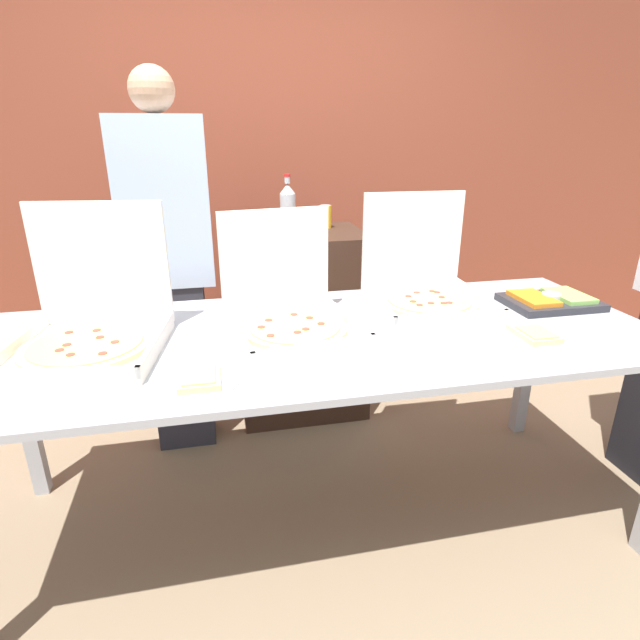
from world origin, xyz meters
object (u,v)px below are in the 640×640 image
object	(u,v)px
soda_bottle	(288,208)
soda_can_silver	(311,224)
pizza_box_far_left	(290,312)
soda_can_colored	(325,217)
person_guest_plaid	(171,267)
pizza_box_near_left	(425,287)
pizza_box_near_right	(91,325)
veggie_tray	(550,301)
paper_plate_front_right	(534,335)
paper_plate_front_center	(200,378)

from	to	relation	value
soda_bottle	soda_can_silver	xyz separation A→B (m)	(0.10, -0.11, -0.07)
pizza_box_far_left	soda_bottle	xyz separation A→B (m)	(0.14, 0.93, 0.24)
soda_can_colored	person_guest_plaid	world-z (taller)	person_guest_plaid
pizza_box_far_left	soda_bottle	size ratio (longest dim) A/B	1.69
person_guest_plaid	pizza_box_far_left	bearing A→B (deg)	123.28
pizza_box_near_left	soda_can_colored	xyz separation A→B (m)	(-0.24, 0.83, 0.17)
pizza_box_near_right	veggie_tray	xyz separation A→B (m)	(1.79, 0.06, -0.06)
paper_plate_front_right	veggie_tray	world-z (taller)	veggie_tray
paper_plate_front_right	soda_can_colored	distance (m)	1.37
pizza_box_near_right	pizza_box_far_left	xyz separation A→B (m)	(0.67, -0.00, -0.01)
soda_bottle	soda_can_silver	world-z (taller)	soda_bottle
pizza_box_near_right	soda_can_colored	world-z (taller)	pizza_box_near_right
soda_can_silver	soda_can_colored	xyz separation A→B (m)	(0.12, 0.20, 0.00)
paper_plate_front_center	paper_plate_front_right	xyz separation A→B (m)	(1.16, 0.09, 0.00)
person_guest_plaid	pizza_box_near_right	bearing A→B (deg)	72.61
paper_plate_front_right	pizza_box_near_left	bearing A→B (deg)	118.79
paper_plate_front_center	soda_can_silver	distance (m)	1.30
pizza_box_near_right	veggie_tray	size ratio (longest dim) A/B	1.47
pizza_box_near_right	paper_plate_front_center	distance (m)	0.49
pizza_box_near_left	veggie_tray	bearing A→B (deg)	-12.13
pizza_box_near_right	soda_can_colored	xyz separation A→B (m)	(1.03, 1.02, 0.17)
paper_plate_front_right	veggie_tray	size ratio (longest dim) A/B	0.60
pizza_box_near_right	paper_plate_front_right	bearing A→B (deg)	-1.28
pizza_box_near_right	soda_can_colored	size ratio (longest dim) A/B	4.39
veggie_tray	soda_bottle	bearing A→B (deg)	138.30
pizza_box_near_left	soda_can_colored	size ratio (longest dim) A/B	3.86
paper_plate_front_center	person_guest_plaid	bearing A→B (deg)	97.54
pizza_box_far_left	soda_can_silver	distance (m)	0.87
pizza_box_far_left	paper_plate_front_right	bearing A→B (deg)	-25.59
veggie_tray	soda_can_silver	xyz separation A→B (m)	(-0.88, 0.76, 0.23)
pizza_box_near_left	soda_can_colored	distance (m)	0.88
soda_can_silver	paper_plate_front_right	bearing A→B (deg)	-60.64
pizza_box_far_left	soda_bottle	distance (m)	0.97
pizza_box_far_left	person_guest_plaid	bearing A→B (deg)	114.00
pizza_box_near_left	person_guest_plaid	world-z (taller)	person_guest_plaid
pizza_box_near_left	paper_plate_front_right	bearing A→B (deg)	-59.59
soda_bottle	soda_can_colored	size ratio (longest dim) A/B	2.40
paper_plate_front_center	pizza_box_far_left	bearing A→B (deg)	46.03
pizza_box_far_left	person_guest_plaid	xyz separation A→B (m)	(-0.46, 0.70, 0.02)
paper_plate_front_center	soda_bottle	bearing A→B (deg)	69.95
paper_plate_front_right	veggie_tray	distance (m)	0.41
pizza_box_near_right	pizza_box_near_left	world-z (taller)	pizza_box_near_right
paper_plate_front_center	soda_can_silver	size ratio (longest dim) A/B	1.92
paper_plate_front_center	soda_can_colored	xyz separation A→B (m)	(0.68, 1.35, 0.24)
soda_bottle	soda_can_colored	distance (m)	0.25
pizza_box_far_left	soda_can_silver	size ratio (longest dim) A/B	4.05
pizza_box_near_left	paper_plate_front_right	distance (m)	0.49
paper_plate_front_center	soda_bottle	world-z (taller)	soda_bottle
pizza_box_far_left	pizza_box_near_left	bearing A→B (deg)	7.88
pizza_box_far_left	paper_plate_front_right	size ratio (longest dim) A/B	2.26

